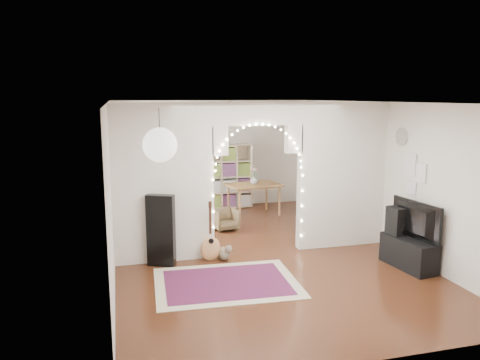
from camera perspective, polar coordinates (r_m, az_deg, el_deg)
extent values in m
plane|color=black|center=(8.64, 2.02, -8.74)|extent=(7.50, 7.50, 0.00)
cube|color=white|center=(8.17, 2.13, 9.46)|extent=(5.00, 7.50, 0.02)
cube|color=silver|center=(11.90, -3.18, 3.16)|extent=(5.00, 0.02, 2.70)
cube|color=silver|center=(4.93, 14.93, -7.30)|extent=(5.00, 0.02, 2.70)
cube|color=silver|center=(7.95, -15.43, -0.71)|extent=(0.02, 7.50, 2.70)
cube|color=silver|center=(9.33, 16.93, 0.79)|extent=(0.02, 7.50, 2.70)
cube|color=silver|center=(7.99, -9.33, -0.43)|extent=(1.70, 0.20, 2.70)
cube|color=silver|center=(8.92, 12.27, 0.58)|extent=(1.70, 0.20, 2.70)
cube|color=silver|center=(8.18, 2.13, 8.06)|extent=(1.60, 0.20, 0.40)
cube|color=white|center=(9.71, -15.23, 2.12)|extent=(0.04, 1.20, 1.40)
cylinder|color=white|center=(8.73, 19.14, 5.01)|extent=(0.03, 0.31, 0.31)
sphere|color=white|center=(5.47, -9.73, 4.24)|extent=(0.40, 0.40, 0.40)
cube|color=maroon|center=(7.28, -1.67, -12.38)|extent=(2.23, 1.73, 0.02)
cube|color=black|center=(7.91, -9.62, -6.10)|extent=(0.48, 0.33, 1.21)
ellipsoid|color=#B67949|center=(8.09, -3.62, -7.31)|extent=(0.38, 0.24, 0.43)
cube|color=#321C0D|center=(7.99, -3.65, -4.87)|extent=(0.05, 0.04, 0.49)
cube|color=#321C0D|center=(7.92, -3.67, -3.00)|extent=(0.06, 0.04, 0.11)
ellipsoid|color=brown|center=(8.21, -1.98, -8.94)|extent=(0.31, 0.37, 0.22)
sphere|color=brown|center=(8.08, -1.41, -8.43)|extent=(0.17, 0.17, 0.13)
cone|color=brown|center=(8.05, -1.64, -8.00)|extent=(0.04, 0.04, 0.05)
cone|color=brown|center=(8.07, -1.18, -7.97)|extent=(0.04, 0.04, 0.05)
cylinder|color=brown|center=(8.37, -2.69, -9.12)|extent=(0.12, 0.20, 0.07)
cube|color=black|center=(8.44, 18.86, -6.31)|extent=(0.40, 0.35, 0.97)
cylinder|color=black|center=(8.38, 19.48, -8.01)|extent=(0.28, 0.04, 0.28)
cylinder|color=black|center=(8.29, 19.61, -5.89)|extent=(0.15, 0.03, 0.15)
cylinder|color=black|center=(8.24, 19.70, -4.45)|extent=(0.09, 0.03, 0.09)
cube|color=black|center=(8.29, 19.86, -8.38)|extent=(0.52, 1.04, 0.50)
imported|color=black|center=(8.13, 20.10, -4.63)|extent=(0.27, 1.08, 0.62)
cube|color=beige|center=(11.76, -2.39, 0.41)|extent=(1.61, 0.59, 1.61)
cube|color=brown|center=(11.05, 1.70, -0.62)|extent=(1.32, 1.00, 0.05)
cylinder|color=brown|center=(10.63, -0.04, -3.14)|extent=(0.05, 0.05, 0.70)
cylinder|color=brown|center=(11.10, 4.84, -2.60)|extent=(0.05, 0.05, 0.70)
cylinder|color=brown|center=(11.20, -1.43, -2.45)|extent=(0.05, 0.05, 0.70)
cylinder|color=brown|center=(11.64, 3.26, -1.97)|extent=(0.05, 0.05, 0.70)
imported|color=white|center=(11.03, 1.70, -0.01)|extent=(0.21, 0.21, 0.19)
imported|color=brown|center=(10.81, -7.03, -3.60)|extent=(0.54, 0.55, 0.48)
imported|color=brown|center=(9.96, -1.83, -4.81)|extent=(0.56, 0.57, 0.45)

